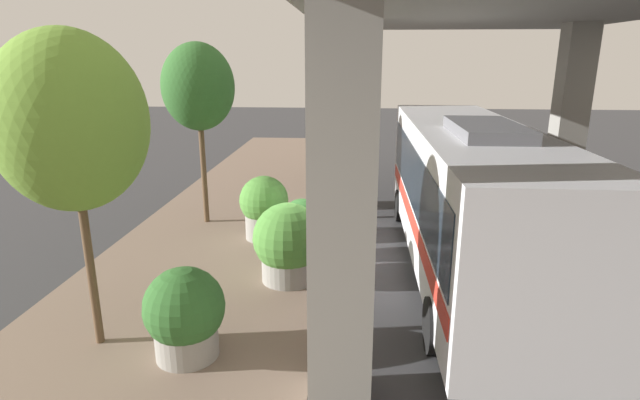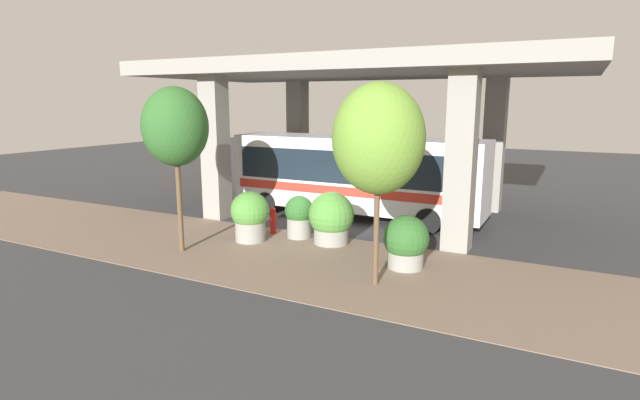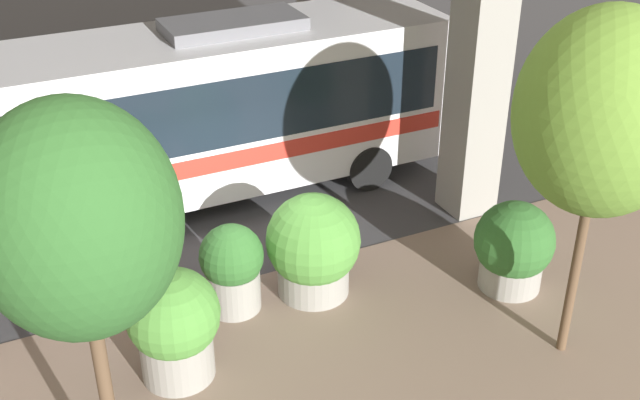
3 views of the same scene
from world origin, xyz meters
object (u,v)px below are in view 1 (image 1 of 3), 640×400
(fire_hydrant, at_px, (308,224))
(planter_back, at_px, (302,228))
(bus, at_px, (468,191))
(planter_front, at_px, (288,244))
(planter_middle, at_px, (185,314))
(street_tree_near, at_px, (198,87))
(planter_extra, at_px, (264,207))
(street_tree_far, at_px, (70,122))

(fire_hydrant, bearing_deg, planter_back, -91.35)
(bus, relative_size, planter_front, 5.84)
(bus, height_order, planter_back, bus)
(fire_hydrant, xyz_separation_m, planter_front, (-0.19, -2.57, 0.39))
(planter_front, relative_size, planter_back, 1.18)
(planter_middle, bearing_deg, street_tree_near, 104.12)
(planter_front, bearing_deg, fire_hydrant, 85.67)
(bus, relative_size, fire_hydrant, 10.46)
(planter_front, relative_size, planter_extra, 1.02)
(fire_hydrant, distance_m, planter_middle, 5.95)
(planter_back, xyz_separation_m, street_tree_far, (-3.25, -4.27, 3.20))
(bus, xyz_separation_m, planter_middle, (-5.48, -4.02, -1.21))
(planter_middle, bearing_deg, fire_hydrant, 75.03)
(planter_back, relative_size, planter_extra, 0.86)
(fire_hydrant, distance_m, planter_front, 2.61)
(planter_extra, bearing_deg, planter_front, -68.93)
(planter_middle, relative_size, street_tree_near, 0.30)
(planter_extra, relative_size, street_tree_far, 0.33)
(street_tree_far, bearing_deg, fire_hydrant, 58.93)
(bus, relative_size, planter_back, 6.92)
(street_tree_near, bearing_deg, planter_extra, -32.32)
(fire_hydrant, height_order, planter_extra, planter_extra)
(planter_middle, xyz_separation_m, planter_extra, (0.28, 5.91, 0.13))
(planter_middle, xyz_separation_m, planter_back, (1.51, 4.57, 0.00))
(planter_front, relative_size, street_tree_far, 0.34)
(bus, bearing_deg, planter_extra, 160.02)
(planter_back, distance_m, street_tree_far, 6.24)
(bus, distance_m, planter_middle, 6.90)
(fire_hydrant, height_order, planter_middle, planter_middle)
(fire_hydrant, bearing_deg, planter_middle, -104.97)
(planter_back, bearing_deg, fire_hydrant, 88.65)
(planter_front, distance_m, planter_extra, 2.93)
(planter_back, xyz_separation_m, street_tree_near, (-3.33, 2.67, 3.34))
(bus, distance_m, fire_hydrant, 4.55)
(bus, distance_m, planter_back, 4.18)
(planter_front, height_order, planter_middle, planter_front)
(planter_back, bearing_deg, street_tree_near, 141.26)
(planter_front, xyz_separation_m, street_tree_far, (-3.08, -2.87, 3.09))
(planter_extra, bearing_deg, planter_back, -47.58)
(bus, distance_m, planter_front, 4.36)
(planter_middle, distance_m, planter_extra, 5.91)
(fire_hydrant, bearing_deg, street_tree_near, 155.91)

